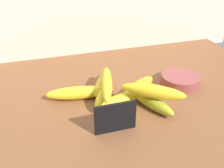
{
  "coord_description": "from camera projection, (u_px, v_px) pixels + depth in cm",
  "views": [
    {
      "loc": [
        -26.91,
        -65.31,
        47.25
      ],
      "look_at": [
        -6.38,
        0.33,
        8.0
      ],
      "focal_mm": 41.55,
      "sensor_mm": 36.0,
      "label": 1
    }
  ],
  "objects": [
    {
      "name": "banana_0",
      "position": [
        104.0,
        96.0,
        0.79
      ],
      "size": [
        11.13,
        14.97,
        4.02
      ],
      "primitive_type": "ellipsoid",
      "rotation": [
        0.0,
        0.0,
        1.04
      ],
      "color": "yellow",
      "rests_on": "counter_top"
    },
    {
      "name": "banana_1",
      "position": [
        123.0,
        99.0,
        0.78
      ],
      "size": [
        18.04,
        6.75,
        3.53
      ],
      "primitive_type": "ellipsoid",
      "rotation": [
        0.0,
        0.0,
        0.19
      ],
      "color": "yellow",
      "rests_on": "counter_top"
    },
    {
      "name": "banana_6",
      "position": [
        153.0,
        91.0,
        0.74
      ],
      "size": [
        17.56,
        14.1,
        4.05
      ],
      "primitive_type": "ellipsoid",
      "rotation": [
        0.0,
        0.0,
        5.67
      ],
      "color": "yellow",
      "rests_on": "banana_4"
    },
    {
      "name": "banana_2",
      "position": [
        79.0,
        93.0,
        0.8
      ],
      "size": [
        20.66,
        7.25,
        4.13
      ],
      "primitive_type": "ellipsoid",
      "rotation": [
        0.0,
        0.0,
        2.98
      ],
      "color": "yellow",
      "rests_on": "counter_top"
    },
    {
      "name": "banana_7",
      "position": [
        106.0,
        83.0,
        0.78
      ],
      "size": [
        8.9,
        20.87,
        3.39
      ],
      "primitive_type": "ellipsoid",
      "rotation": [
        0.0,
        0.0,
        1.3
      ],
      "color": "gold",
      "rests_on": "banana_0"
    },
    {
      "name": "banana_3",
      "position": [
        102.0,
        84.0,
        0.86
      ],
      "size": [
        10.59,
        15.87,
        3.44
      ],
      "primitive_type": "ellipsoid",
      "rotation": [
        0.0,
        0.0,
        1.08
      ],
      "color": "yellow",
      "rests_on": "counter_top"
    },
    {
      "name": "banana_4",
      "position": [
        150.0,
        101.0,
        0.77
      ],
      "size": [
        10.25,
        18.56,
        3.93
      ],
      "primitive_type": "ellipsoid",
      "rotation": [
        0.0,
        0.0,
        5.08
      ],
      "color": "#ADAF27",
      "rests_on": "counter_top"
    },
    {
      "name": "counter_top",
      "position": [
        131.0,
        99.0,
        0.84
      ],
      "size": [
        110.0,
        76.0,
        3.0
      ],
      "primitive_type": "cube",
      "color": "brown",
      "rests_on": "ground"
    },
    {
      "name": "banana_5",
      "position": [
        139.0,
        87.0,
        0.83
      ],
      "size": [
        15.78,
        12.65,
        4.19
      ],
      "primitive_type": "ellipsoid",
      "rotation": [
        0.0,
        0.0,
        0.6
      ],
      "color": "gold",
      "rests_on": "counter_top"
    },
    {
      "name": "fruit_bowl",
      "position": [
        181.0,
        79.0,
        0.89
      ],
      "size": [
        13.35,
        13.35,
        3.2
      ],
      "primitive_type": "cylinder",
      "color": "#964442",
      "rests_on": "counter_top"
    },
    {
      "name": "chalkboard_sign",
      "position": [
        115.0,
        119.0,
        0.66
      ],
      "size": [
        11.0,
        1.8,
        8.4
      ],
      "color": "black",
      "rests_on": "counter_top"
    }
  ]
}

